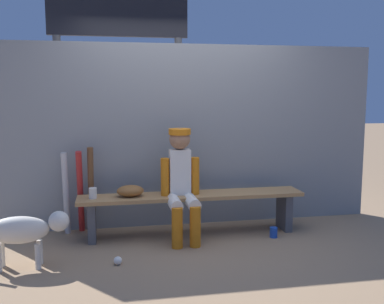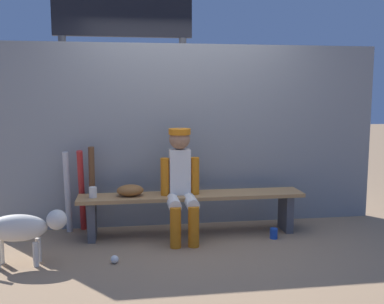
{
  "view_description": "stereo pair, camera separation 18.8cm",
  "coord_description": "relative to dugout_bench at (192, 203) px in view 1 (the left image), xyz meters",
  "views": [
    {
      "loc": [
        -0.87,
        -4.56,
        1.53
      ],
      "look_at": [
        0.0,
        0.0,
        0.9
      ],
      "focal_mm": 41.75,
      "sensor_mm": 36.0,
      "label": 1
    },
    {
      "loc": [
        -0.69,
        -4.59,
        1.53
      ],
      "look_at": [
        0.0,
        0.0,
        0.9
      ],
      "focal_mm": 41.75,
      "sensor_mm": 36.0,
      "label": 2
    }
  ],
  "objects": [
    {
      "name": "baseball_glove",
      "position": [
        -0.65,
        0.0,
        0.16
      ],
      "size": [
        0.28,
        0.2,
        0.12
      ],
      "primitive_type": "ellipsoid",
      "color": "brown",
      "rests_on": "dugout_bench"
    },
    {
      "name": "bat_aluminum_red",
      "position": [
        -1.17,
        0.27,
        0.11
      ],
      "size": [
        0.07,
        0.25,
        0.91
      ],
      "primitive_type": "cylinder",
      "rotation": [
        0.21,
        0.0,
        -0.0
      ],
      "color": "#B22323",
      "rests_on": "ground_plane"
    },
    {
      "name": "player_seated",
      "position": [
        -0.13,
        -0.11,
        0.28
      ],
      "size": [
        0.41,
        0.55,
        1.15
      ],
      "color": "silver",
      "rests_on": "ground_plane"
    },
    {
      "name": "cup_on_ground",
      "position": [
        0.83,
        -0.26,
        -0.29
      ],
      "size": [
        0.08,
        0.08,
        0.11
      ],
      "primitive_type": "cylinder",
      "color": "#1E47AD",
      "rests_on": "ground_plane"
    },
    {
      "name": "scoreboard",
      "position": [
        -0.63,
        1.48,
        2.03
      ],
      "size": [
        2.08,
        0.27,
        3.43
      ],
      "color": "#3F3F42",
      "rests_on": "ground_plane"
    },
    {
      "name": "ground_plane",
      "position": [
        0.0,
        0.0,
        -0.35
      ],
      "size": [
        30.0,
        30.0,
        0.0
      ],
      "primitive_type": "plane",
      "color": "#937556"
    },
    {
      "name": "chainlink_fence",
      "position": [
        0.0,
        0.41,
        0.68
      ],
      "size": [
        4.48,
        0.03,
        2.06
      ],
      "primitive_type": "cube",
      "color": "gray",
      "rests_on": "ground_plane"
    },
    {
      "name": "dog",
      "position": [
        -1.59,
        -0.62,
        -0.01
      ],
      "size": [
        0.84,
        0.2,
        0.49
      ],
      "color": "beige",
      "rests_on": "ground_plane"
    },
    {
      "name": "bat_wood_dark",
      "position": [
        -1.06,
        0.25,
        0.12
      ],
      "size": [
        0.08,
        0.15,
        0.95
      ],
      "primitive_type": "cylinder",
      "rotation": [
        0.09,
        0.0,
        0.13
      ],
      "color": "brown",
      "rests_on": "ground_plane"
    },
    {
      "name": "baseball",
      "position": [
        -0.81,
        -0.71,
        -0.31
      ],
      "size": [
        0.07,
        0.07,
        0.07
      ],
      "primitive_type": "sphere",
      "color": "white",
      "rests_on": "ground_plane"
    },
    {
      "name": "bat_aluminum_silver",
      "position": [
        -1.32,
        0.26,
        0.1
      ],
      "size": [
        0.08,
        0.14,
        0.9
      ],
      "primitive_type": "cylinder",
      "rotation": [
        0.08,
        0.0,
        -0.15
      ],
      "color": "#B7B7BC",
      "rests_on": "ground_plane"
    },
    {
      "name": "cup_on_bench",
      "position": [
        -1.03,
        -0.01,
        0.15
      ],
      "size": [
        0.08,
        0.08,
        0.11
      ],
      "primitive_type": "cylinder",
      "color": "silver",
      "rests_on": "dugout_bench"
    },
    {
      "name": "dugout_bench",
      "position": [
        0.0,
        0.0,
        0.0
      ],
      "size": [
        2.4,
        0.36,
        0.45
      ],
      "color": "#AD7F4C",
      "rests_on": "ground_plane"
    }
  ]
}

